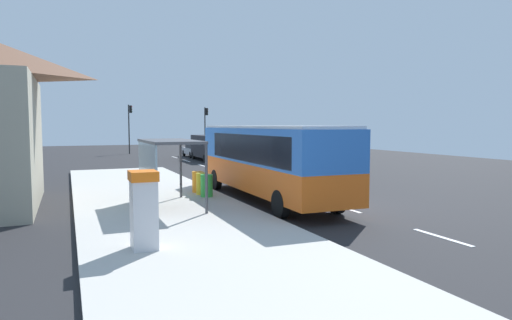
% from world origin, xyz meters
% --- Properties ---
extents(ground_plane, '(56.00, 92.00, 0.04)m').
position_xyz_m(ground_plane, '(0.00, 14.00, -0.02)').
color(ground_plane, '#262628').
extents(sidewalk_platform, '(6.20, 30.00, 0.18)m').
position_xyz_m(sidewalk_platform, '(-6.40, 2.00, 0.09)').
color(sidewalk_platform, beige).
rests_on(sidewalk_platform, ground).
extents(lane_stripe_seg_0, '(0.16, 2.20, 0.01)m').
position_xyz_m(lane_stripe_seg_0, '(0.25, -6.00, 0.01)').
color(lane_stripe_seg_0, silver).
rests_on(lane_stripe_seg_0, ground).
extents(lane_stripe_seg_1, '(0.16, 2.20, 0.01)m').
position_xyz_m(lane_stripe_seg_1, '(0.25, -1.00, 0.01)').
color(lane_stripe_seg_1, silver).
rests_on(lane_stripe_seg_1, ground).
extents(lane_stripe_seg_2, '(0.16, 2.20, 0.01)m').
position_xyz_m(lane_stripe_seg_2, '(0.25, 4.00, 0.01)').
color(lane_stripe_seg_2, silver).
rests_on(lane_stripe_seg_2, ground).
extents(lane_stripe_seg_3, '(0.16, 2.20, 0.01)m').
position_xyz_m(lane_stripe_seg_3, '(0.25, 9.00, 0.01)').
color(lane_stripe_seg_3, silver).
rests_on(lane_stripe_seg_3, ground).
extents(lane_stripe_seg_4, '(0.16, 2.20, 0.01)m').
position_xyz_m(lane_stripe_seg_4, '(0.25, 14.00, 0.01)').
color(lane_stripe_seg_4, silver).
rests_on(lane_stripe_seg_4, ground).
extents(lane_stripe_seg_5, '(0.16, 2.20, 0.01)m').
position_xyz_m(lane_stripe_seg_5, '(0.25, 19.00, 0.01)').
color(lane_stripe_seg_5, silver).
rests_on(lane_stripe_seg_5, ground).
extents(lane_stripe_seg_6, '(0.16, 2.20, 0.01)m').
position_xyz_m(lane_stripe_seg_6, '(0.25, 24.00, 0.01)').
color(lane_stripe_seg_6, silver).
rests_on(lane_stripe_seg_6, ground).
extents(lane_stripe_seg_7, '(0.16, 2.20, 0.01)m').
position_xyz_m(lane_stripe_seg_7, '(0.25, 29.00, 0.01)').
color(lane_stripe_seg_7, silver).
rests_on(lane_stripe_seg_7, ground).
extents(bus, '(2.66, 11.04, 3.21)m').
position_xyz_m(bus, '(-1.71, 1.92, 1.84)').
color(bus, orange).
rests_on(bus, ground).
extents(white_van, '(2.07, 5.22, 2.30)m').
position_xyz_m(white_van, '(2.20, 23.70, 1.34)').
color(white_van, black).
rests_on(white_van, ground).
extents(sedan_near, '(1.91, 4.43, 1.52)m').
position_xyz_m(sedan_near, '(2.30, 28.67, 0.79)').
color(sedan_near, '#B7B7BC').
rests_on(sedan_near, ground).
extents(ticket_machine, '(0.66, 0.76, 1.94)m').
position_xyz_m(ticket_machine, '(-7.95, -4.52, 1.17)').
color(ticket_machine, silver).
rests_on(ticket_machine, sidewalk_platform).
extents(recycling_bin_green, '(0.52, 0.52, 0.95)m').
position_xyz_m(recycling_bin_green, '(-4.20, 2.73, 0.66)').
color(recycling_bin_green, green).
rests_on(recycling_bin_green, sidewalk_platform).
extents(recycling_bin_yellow, '(0.52, 0.52, 0.95)m').
position_xyz_m(recycling_bin_yellow, '(-4.20, 3.43, 0.66)').
color(recycling_bin_yellow, yellow).
rests_on(recycling_bin_yellow, sidewalk_platform).
extents(recycling_bin_orange, '(0.52, 0.52, 0.95)m').
position_xyz_m(recycling_bin_orange, '(-4.20, 4.13, 0.66)').
color(recycling_bin_orange, orange).
rests_on(recycling_bin_orange, sidewalk_platform).
extents(traffic_light_near_side, '(0.49, 0.28, 5.30)m').
position_xyz_m(traffic_light_near_side, '(5.50, 35.72, 3.50)').
color(traffic_light_near_side, '#2D2D2D').
rests_on(traffic_light_near_side, ground).
extents(traffic_light_far_side, '(0.49, 0.28, 5.50)m').
position_xyz_m(traffic_light_far_side, '(-3.11, 36.52, 3.63)').
color(traffic_light_far_side, '#2D2D2D').
rests_on(traffic_light_far_side, ground).
extents(bus_shelter, '(1.80, 4.00, 2.50)m').
position_xyz_m(bus_shelter, '(-6.41, 1.10, 2.10)').
color(bus_shelter, '#4C4C51').
rests_on(bus_shelter, sidewalk_platform).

